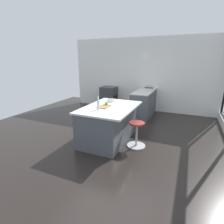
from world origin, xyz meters
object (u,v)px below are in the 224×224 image
at_px(kitchen_island, 108,123).
at_px(water_bottle, 98,104).
at_px(cutting_board, 104,106).
at_px(oven_range, 109,97).
at_px(apple_green, 106,103).
at_px(fruit_bowl, 111,100).
at_px(stool_by_window, 136,135).

distance_m(kitchen_island, water_bottle, 0.67).
height_order(cutting_board, water_bottle, water_bottle).
xyz_separation_m(oven_range, water_bottle, (3.22, 1.22, 0.57)).
relative_size(oven_range, water_bottle, 2.87).
height_order(kitchen_island, cutting_board, cutting_board).
bearing_deg(oven_range, apple_green, 23.48).
bearing_deg(kitchen_island, cutting_board, -45.70).
bearing_deg(oven_range, cutting_board, 22.60).
bearing_deg(apple_green, fruit_bowl, -170.39).
bearing_deg(kitchen_island, water_bottle, -13.74).
xyz_separation_m(kitchen_island, cutting_board, (0.08, -0.08, 0.45)).
xyz_separation_m(oven_range, apple_green, (2.84, 1.23, 0.50)).
bearing_deg(stool_by_window, oven_range, -144.94).
bearing_deg(cutting_board, water_bottle, -1.94).
distance_m(oven_range, kitchen_island, 3.15).
height_order(oven_range, apple_green, apple_green).
relative_size(water_bottle, fruit_bowl, 1.40).
distance_m(cutting_board, apple_green, 0.12).
relative_size(kitchen_island, stool_by_window, 2.81).
distance_m(stool_by_window, apple_green, 1.07).
xyz_separation_m(oven_range, stool_by_window, (2.95, 2.07, -0.16)).
height_order(stool_by_window, water_bottle, water_bottle).
bearing_deg(stool_by_window, fruit_bowl, -121.60).
distance_m(oven_range, apple_green, 3.13).
bearing_deg(water_bottle, cutting_board, 178.06).
xyz_separation_m(kitchen_island, stool_by_window, (0.08, 0.76, -0.16)).
xyz_separation_m(cutting_board, fruit_bowl, (-0.56, -0.07, 0.03)).
xyz_separation_m(oven_range, fruit_bowl, (2.38, 1.16, 0.48)).
height_order(stool_by_window, cutting_board, cutting_board).
bearing_deg(apple_green, cutting_board, -3.62).
bearing_deg(kitchen_island, oven_range, -155.57).
distance_m(apple_green, water_bottle, 0.39).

